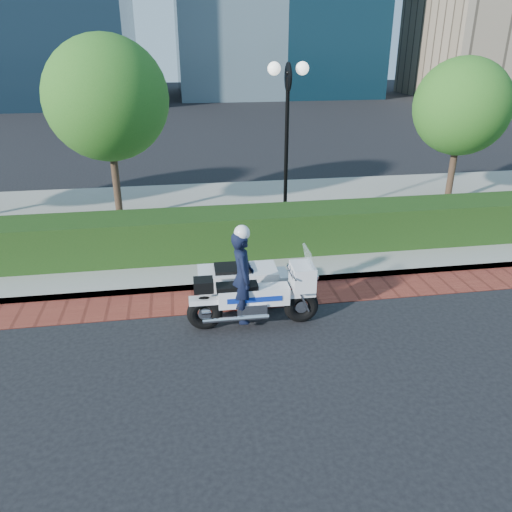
{
  "coord_description": "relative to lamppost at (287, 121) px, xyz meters",
  "views": [
    {
      "loc": [
        -1.84,
        -7.39,
        4.81
      ],
      "look_at": [
        -0.42,
        1.31,
        1.0
      ],
      "focal_mm": 35.0,
      "sensor_mm": 36.0,
      "label": 1
    }
  ],
  "objects": [
    {
      "name": "ground",
      "position": [
        -1.0,
        -5.2,
        -2.96
      ],
      "size": [
        120.0,
        120.0,
        0.0
      ],
      "primitive_type": "plane",
      "color": "black",
      "rests_on": "ground"
    },
    {
      "name": "brick_strip",
      "position": [
        -1.0,
        -3.7,
        -2.95
      ],
      "size": [
        60.0,
        1.0,
        0.01
      ],
      "primitive_type": "cube",
      "color": "maroon",
      "rests_on": "ground"
    },
    {
      "name": "sidewalk",
      "position": [
        -1.0,
        0.8,
        -2.88
      ],
      "size": [
        60.0,
        8.0,
        0.15
      ],
      "primitive_type": "cube",
      "color": "gray",
      "rests_on": "ground"
    },
    {
      "name": "hedge_main",
      "position": [
        -1.0,
        -1.6,
        -2.31
      ],
      "size": [
        18.0,
        1.2,
        1.0
      ],
      "primitive_type": "cube",
      "color": "black",
      "rests_on": "sidewalk"
    },
    {
      "name": "lamppost",
      "position": [
        0.0,
        0.0,
        0.0
      ],
      "size": [
        1.02,
        0.7,
        4.21
      ],
      "color": "black",
      "rests_on": "sidewalk"
    },
    {
      "name": "tree_b",
      "position": [
        -4.5,
        1.3,
        0.48
      ],
      "size": [
        3.2,
        3.2,
        4.89
      ],
      "color": "#332319",
      "rests_on": "sidewalk"
    },
    {
      "name": "tree_c",
      "position": [
        5.5,
        1.3,
        0.09
      ],
      "size": [
        2.8,
        2.8,
        4.3
      ],
      "color": "#332319",
      "rests_on": "sidewalk"
    },
    {
      "name": "police_motorcycle",
      "position": [
        -1.7,
        -4.41,
        -2.29
      ],
      "size": [
        2.42,
        1.71,
        1.96
      ],
      "rotation": [
        0.0,
        0.0,
        -0.02
      ],
      "color": "black",
      "rests_on": "ground"
    }
  ]
}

